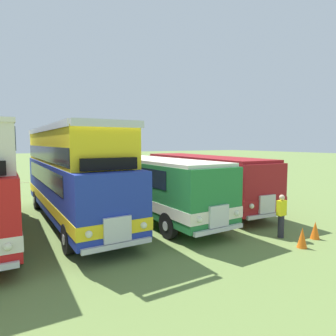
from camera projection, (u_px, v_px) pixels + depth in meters
ground_plane at (75, 223)px, 13.73m from camera, size 200.00×200.00×0.00m
bus_third_in_row at (72, 172)px, 13.92m from camera, size 2.85×11.61×4.52m
bus_fourth_in_row at (147, 181)px, 15.30m from camera, size 3.02×11.19×2.99m
bus_fifth_in_row at (202, 177)px, 17.37m from camera, size 3.04×10.53×2.99m
cone_near_end at (302, 238)px, 10.51m from camera, size 0.36×0.36×0.74m
cone_mid_row at (315, 230)px, 11.49m from camera, size 0.36×0.36×0.69m
marshal_person at (281, 216)px, 11.61m from camera, size 0.36×0.24×1.73m
rope_fence_line at (48, 184)px, 21.66m from camera, size 20.91×0.08×1.05m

